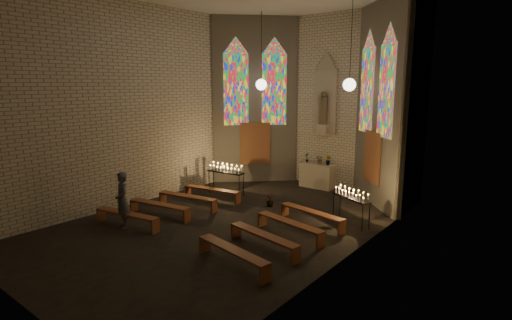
# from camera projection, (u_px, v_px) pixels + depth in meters

# --- Properties ---
(floor) EXTENTS (12.00, 12.00, 0.00)m
(floor) POSITION_uv_depth(u_px,v_px,m) (229.00, 222.00, 12.39)
(floor) COLOR black
(floor) RESTS_ON ground
(room) EXTENTS (8.22, 12.43, 7.00)m
(room) POSITION_uv_depth(u_px,v_px,m) (291.00, 98.00, 14.28)
(room) COLOR beige
(room) RESTS_ON ground
(altar) EXTENTS (1.40, 0.60, 1.00)m
(altar) POSITION_uv_depth(u_px,v_px,m) (317.00, 176.00, 16.48)
(altar) COLOR #B9AE97
(altar) RESTS_ON ground
(flower_vase_left) EXTENTS (0.24, 0.20, 0.39)m
(flower_vase_left) POSITION_uv_depth(u_px,v_px,m) (307.00, 158.00, 16.69)
(flower_vase_left) COLOR #4C723F
(flower_vase_left) RESTS_ON altar
(flower_vase_center) EXTENTS (0.39, 0.36, 0.36)m
(flower_vase_center) POSITION_uv_depth(u_px,v_px,m) (320.00, 159.00, 16.35)
(flower_vase_center) COLOR #4C723F
(flower_vase_center) RESTS_ON altar
(flower_vase_right) EXTENTS (0.25, 0.22, 0.41)m
(flower_vase_right) POSITION_uv_depth(u_px,v_px,m) (329.00, 160.00, 16.08)
(flower_vase_right) COLOR #4C723F
(flower_vase_right) RESTS_ON altar
(aisle_flower_pot) EXTENTS (0.26, 0.26, 0.45)m
(aisle_flower_pot) POSITION_uv_depth(u_px,v_px,m) (270.00, 200.00, 13.95)
(aisle_flower_pot) COLOR #4C723F
(aisle_flower_pot) RESTS_ON ground
(votive_stand_left) EXTENTS (1.57, 0.53, 1.13)m
(votive_stand_left) POSITION_uv_depth(u_px,v_px,m) (226.00, 170.00, 15.36)
(votive_stand_left) COLOR black
(votive_stand_left) RESTS_ON ground
(votive_stand_right) EXTENTS (1.44, 0.90, 1.05)m
(votive_stand_right) POSITION_uv_depth(u_px,v_px,m) (351.00, 195.00, 12.12)
(votive_stand_right) COLOR black
(votive_stand_right) RESTS_ON ground
(pew_left_0) EXTENTS (2.32, 0.70, 0.44)m
(pew_left_0) POSITION_uv_depth(u_px,v_px,m) (212.00, 191.00, 14.70)
(pew_left_0) COLOR brown
(pew_left_0) RESTS_ON ground
(pew_right_0) EXTENTS (2.32, 0.70, 0.44)m
(pew_right_0) POSITION_uv_depth(u_px,v_px,m) (312.00, 213.00, 12.11)
(pew_right_0) COLOR brown
(pew_right_0) RESTS_ON ground
(pew_left_1) EXTENTS (2.32, 0.70, 0.44)m
(pew_left_1) POSITION_uv_depth(u_px,v_px,m) (187.00, 198.00, 13.78)
(pew_left_1) COLOR brown
(pew_left_1) RESTS_ON ground
(pew_right_1) EXTENTS (2.32, 0.70, 0.44)m
(pew_right_1) POSITION_uv_depth(u_px,v_px,m) (290.00, 224.00, 11.19)
(pew_right_1) COLOR brown
(pew_right_1) RESTS_ON ground
(pew_left_2) EXTENTS (2.32, 0.70, 0.44)m
(pew_left_2) POSITION_uv_depth(u_px,v_px,m) (159.00, 206.00, 12.86)
(pew_left_2) COLOR brown
(pew_left_2) RESTS_ON ground
(pew_right_2) EXTENTS (2.32, 0.70, 0.44)m
(pew_right_2) POSITION_uv_depth(u_px,v_px,m) (264.00, 237.00, 10.27)
(pew_right_2) COLOR brown
(pew_right_2) RESTS_ON ground
(pew_left_3) EXTENTS (2.32, 0.70, 0.44)m
(pew_left_3) POSITION_uv_depth(u_px,v_px,m) (127.00, 215.00, 11.93)
(pew_left_3) COLOR brown
(pew_left_3) RESTS_ON ground
(pew_right_3) EXTENTS (2.32, 0.70, 0.44)m
(pew_right_3) POSITION_uv_depth(u_px,v_px,m) (233.00, 252.00, 9.34)
(pew_right_3) COLOR brown
(pew_right_3) RESTS_ON ground
(visitor) EXTENTS (0.72, 0.59, 1.69)m
(visitor) POSITION_uv_depth(u_px,v_px,m) (122.00, 200.00, 11.81)
(visitor) COLOR #474650
(visitor) RESTS_ON ground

